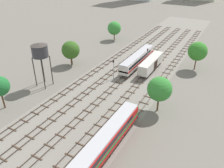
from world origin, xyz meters
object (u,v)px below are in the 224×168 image
object	(u,v)px
diesel_railcar_centre_right_nearest	(107,139)
signal_post_near	(114,67)
freight_boxcar_centre_near	(151,63)
water_tower	(40,51)
signal_post_mid	(147,55)
diesel_railcar_centre_left_mid	(137,59)

from	to	relation	value
diesel_railcar_centre_right_nearest	signal_post_near	world-z (taller)	signal_post_near
freight_boxcar_centre_near	water_tower	distance (m)	31.39
signal_post_mid	diesel_railcar_centre_right_nearest	bearing A→B (deg)	-79.21
freight_boxcar_centre_near	signal_post_near	distance (m)	12.39
signal_post_near	freight_boxcar_centre_near	bearing A→B (deg)	54.56
diesel_railcar_centre_right_nearest	freight_boxcar_centre_near	world-z (taller)	diesel_railcar_centre_right_nearest
signal_post_near	diesel_railcar_centre_right_nearest	bearing A→B (deg)	-64.10
freight_boxcar_centre_near	signal_post_near	size ratio (longest dim) A/B	2.39
diesel_railcar_centre_left_mid	signal_post_mid	size ratio (longest dim) A/B	3.59
diesel_railcar_centre_right_nearest	signal_post_near	bearing A→B (deg)	115.90
freight_boxcar_centre_near	diesel_railcar_centre_right_nearest	bearing A→B (deg)	-82.17
diesel_railcar_centre_left_mid	signal_post_near	distance (m)	11.33
diesel_railcar_centre_right_nearest	diesel_railcar_centre_left_mid	distance (m)	36.79
freight_boxcar_centre_near	signal_post_mid	bearing A→B (deg)	129.16
signal_post_mid	signal_post_near	bearing A→B (deg)	-110.15
diesel_railcar_centre_left_mid	signal_post_mid	xyz separation A→B (m)	(2.38, 1.96, 1.01)
signal_post_near	signal_post_mid	distance (m)	13.82
freight_boxcar_centre_near	diesel_railcar_centre_left_mid	size ratio (longest dim) A/B	0.68
freight_boxcar_centre_near	signal_post_mid	world-z (taller)	signal_post_mid
signal_post_near	signal_post_mid	bearing A→B (deg)	69.85
freight_boxcar_centre_near	water_tower	size ratio (longest dim) A/B	1.22
water_tower	signal_post_mid	world-z (taller)	water_tower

